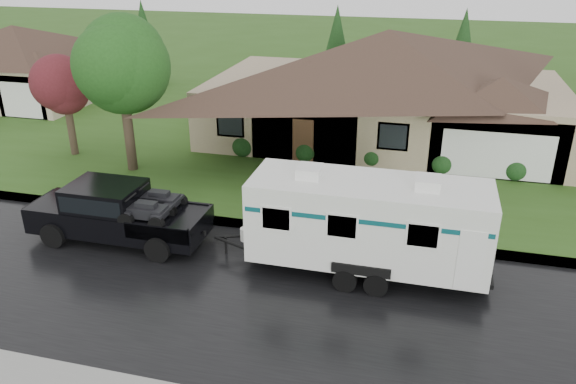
{
  "coord_description": "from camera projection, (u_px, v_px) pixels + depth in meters",
  "views": [
    {
      "loc": [
        4.33,
        -15.45,
        9.64
      ],
      "look_at": [
        -0.17,
        2.0,
        1.69
      ],
      "focal_mm": 35.0,
      "sensor_mm": 36.0,
      "label": 1
    }
  ],
  "objects": [
    {
      "name": "curb",
      "position": [
        294.0,
        230.0,
        20.53
      ],
      "size": [
        140.0,
        0.5,
        0.15
      ],
      "primitive_type": "cube",
      "color": "gray",
      "rests_on": "ground"
    },
    {
      "name": "ground",
      "position": [
        278.0,
        263.0,
        18.57
      ],
      "size": [
        140.0,
        140.0,
        0.0
      ],
      "primitive_type": "plane",
      "color": "#30551A",
      "rests_on": "ground"
    },
    {
      "name": "house_main",
      "position": [
        392.0,
        73.0,
        28.85
      ],
      "size": [
        19.44,
        10.8,
        6.9
      ],
      "color": "#9D866A",
      "rests_on": "lawn"
    },
    {
      "name": "tree_left_green",
      "position": [
        121.0,
        66.0,
        24.02
      ],
      "size": [
        4.13,
        4.13,
        6.83
      ],
      "color": "#382B1E",
      "rests_on": "lawn"
    },
    {
      "name": "house_far",
      "position": [
        19.0,
        57.0,
        36.38
      ],
      "size": [
        10.8,
        8.64,
        5.8
      ],
      "color": "tan",
      "rests_on": "lawn"
    },
    {
      "name": "shrub_row",
      "position": [
        372.0,
        156.0,
        26.09
      ],
      "size": [
        13.6,
        1.0,
        1.0
      ],
      "color": "#143814",
      "rests_on": "lawn"
    },
    {
      "name": "pickup_truck",
      "position": [
        115.0,
        211.0,
        19.61
      ],
      "size": [
        6.24,
        2.37,
        2.08
      ],
      "color": "black",
      "rests_on": "ground"
    },
    {
      "name": "tree_red",
      "position": [
        64.0,
        87.0,
        26.47
      ],
      "size": [
        2.92,
        2.92,
        4.84
      ],
      "color": "#382B1E",
      "rests_on": "lawn"
    },
    {
      "name": "travel_trailer",
      "position": [
        368.0,
        221.0,
        17.31
      ],
      "size": [
        7.7,
        2.7,
        3.45
      ],
      "color": "white",
      "rests_on": "ground"
    },
    {
      "name": "lawn",
      "position": [
        348.0,
        129.0,
        31.83
      ],
      "size": [
        140.0,
        26.0,
        0.15
      ],
      "primitive_type": "cube",
      "color": "#30551A",
      "rests_on": "ground"
    },
    {
      "name": "road",
      "position": [
        260.0,
        296.0,
        16.79
      ],
      "size": [
        140.0,
        8.0,
        0.01
      ],
      "primitive_type": "cube",
      "color": "black",
      "rests_on": "ground"
    }
  ]
}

